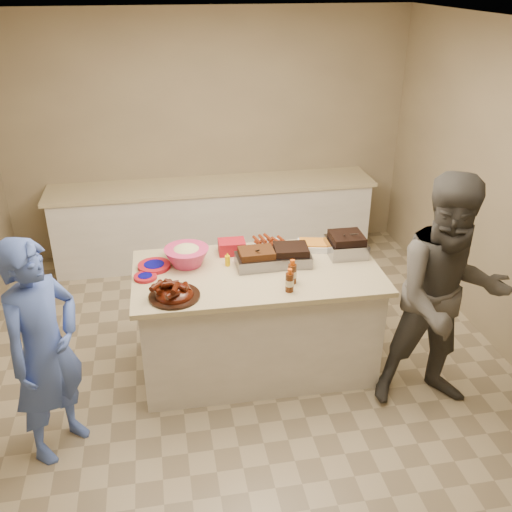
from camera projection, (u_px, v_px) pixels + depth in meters
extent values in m
cube|color=#47230F|center=(256.00, 267.00, 4.51)|extent=(0.32, 0.25, 0.10)
cube|color=black|center=(291.00, 263.00, 4.57)|extent=(0.33, 0.28, 0.09)
cube|color=gray|center=(346.00, 254.00, 4.72)|extent=(0.31, 0.31, 0.12)
cylinder|color=silver|center=(271.00, 247.00, 4.83)|extent=(0.39, 0.39, 0.05)
cube|color=orange|center=(313.00, 249.00, 4.80)|extent=(0.30, 0.25, 0.07)
cylinder|color=#45200C|center=(289.00, 291.00, 4.17)|extent=(0.06, 0.06, 0.18)
cylinder|color=#45200C|center=(292.00, 283.00, 4.28)|extent=(0.07, 0.07, 0.19)
cylinder|color=#F8C400|center=(228.00, 265.00, 4.53)|extent=(0.04, 0.04, 0.11)
imported|color=silver|center=(249.00, 257.00, 4.66)|extent=(0.15, 0.05, 0.15)
cylinder|color=maroon|center=(154.00, 268.00, 4.50)|extent=(0.26, 0.26, 0.03)
cylinder|color=maroon|center=(145.00, 278.00, 4.34)|extent=(0.18, 0.18, 0.02)
imported|color=#AA500F|center=(172.00, 257.00, 4.67)|extent=(0.11, 0.10, 0.10)
cube|color=maroon|center=(232.00, 253.00, 4.73)|extent=(0.22, 0.17, 0.11)
imported|color=#4663C0|center=(64.00, 443.00, 4.07)|extent=(1.63, 1.46, 0.39)
imported|color=#524F49|center=(430.00, 397.00, 4.50)|extent=(1.11, 1.94, 0.70)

